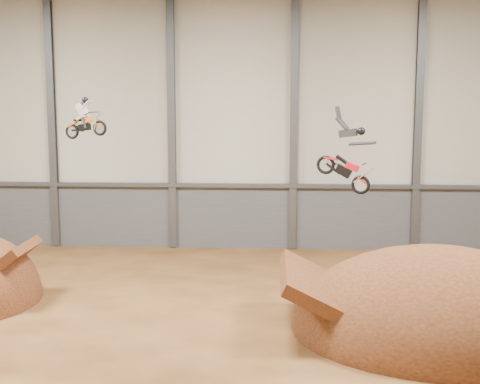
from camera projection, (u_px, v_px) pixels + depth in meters
The scene contains 11 objects.
floor at pixel (205, 347), 22.75m from camera, with size 40.00×40.00×0.00m, color #4E2E14.
back_wall at pixel (233, 122), 36.55m from camera, with size 40.00×0.10×14.00m, color beige.
lower_band_back at pixel (233, 217), 37.22m from camera, with size 39.80×0.18×3.50m, color #4F5056.
steel_rail at pixel (232, 185), 36.81m from camera, with size 39.80×0.35×0.20m, color #47494F.
steel_column_1 at pixel (52, 122), 36.88m from camera, with size 0.40×0.36×13.90m, color #47494F.
steel_column_2 at pixel (172, 122), 36.53m from camera, with size 0.40×0.36×13.90m, color #47494F.
steel_column_3 at pixel (294, 123), 36.17m from camera, with size 0.40×0.36×13.90m, color #47494F.
steel_column_4 at pixel (418, 123), 35.82m from camera, with size 0.40×0.36×13.90m, color #47494F.
landing_ramp at pixel (437, 331), 24.34m from camera, with size 10.61×9.39×6.12m, color #3F1E0F.
fmx_rider_a at pixel (86, 116), 28.03m from camera, with size 2.02×0.77×1.83m, color #C5611D, non-canonical shape.
fmx_rider_b at pixel (339, 149), 26.47m from camera, with size 3.11×0.89×2.67m, color red, non-canonical shape.
Camera 1 is at (2.37, -21.64, 8.56)m, focal length 50.00 mm.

